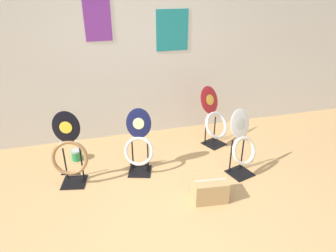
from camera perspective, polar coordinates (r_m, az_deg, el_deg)
The scene contains 8 objects.
ground_plane at distance 3.11m, azimuth -0.02°, elevation -19.25°, with size 14.00×14.00×0.00m, color tan.
wall_back at distance 4.42m, azimuth -7.75°, elevation 13.91°, with size 8.00×0.07×2.60m.
toilet_seat_display_navy_moon at distance 3.70m, azimuth -5.56°, elevation -3.34°, with size 0.40×0.35×0.84m.
toilet_seat_display_jazz_black at distance 3.63m, azimuth -18.31°, elevation -4.63°, with size 0.44×0.33×0.93m.
toilet_seat_display_white_plain at distance 3.76m, azimuth 13.96°, elevation -3.53°, with size 0.40×0.36×0.84m.
toilet_seat_display_crimson_swirl at distance 4.39m, azimuth 8.76°, elevation 1.24°, with size 0.49×0.50×0.86m.
paint_can at distance 4.28m, azimuth -17.00°, elevation -5.20°, with size 0.15×0.15×0.14m.
storage_box at distance 3.42m, azimuth 7.94°, elevation -11.86°, with size 0.39×0.29×0.25m.
Camera 1 is at (-0.58, -2.11, 2.21)m, focal length 32.00 mm.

